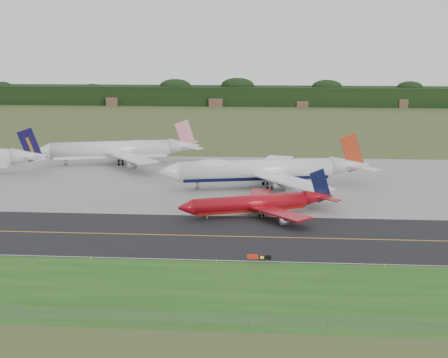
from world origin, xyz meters
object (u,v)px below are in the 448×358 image
(jet_red_737, at_px, (258,203))
(jet_star_tail, at_px, (120,150))
(taxiway_sign, at_px, (259,257))
(jet_ba_747, at_px, (263,170))

(jet_red_737, height_order, jet_star_tail, jet_star_tail)
(taxiway_sign, bearing_deg, jet_red_737, 91.18)
(jet_red_737, bearing_deg, jet_ba_747, 88.28)
(jet_ba_747, distance_m, jet_star_tail, 59.67)
(jet_red_737, bearing_deg, jet_star_tail, 129.03)
(jet_red_737, distance_m, taxiway_sign, 33.99)
(jet_red_737, distance_m, jet_star_tail, 78.49)
(jet_ba_747, bearing_deg, taxiway_sign, -90.15)
(jet_red_737, height_order, taxiway_sign, jet_red_737)
(jet_red_737, relative_size, taxiway_sign, 8.22)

